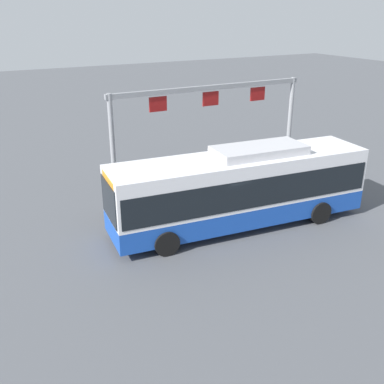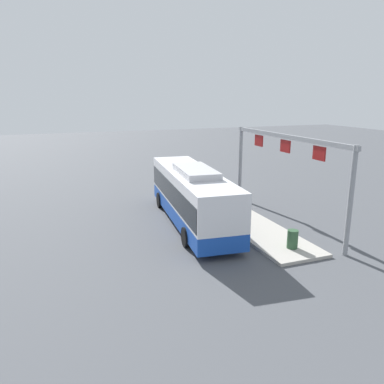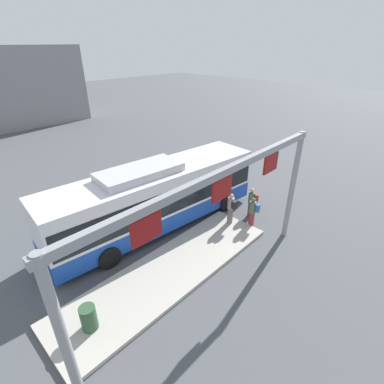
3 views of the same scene
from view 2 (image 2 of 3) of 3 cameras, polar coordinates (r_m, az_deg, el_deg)
ground_plane at (r=22.38m, az=-0.04°, el=-4.71°), size 120.00×120.00×0.00m
platform_curb at (r=21.93m, az=9.03°, el=-5.08°), size 10.00×2.80×0.16m
bus_main at (r=21.85m, az=-0.04°, el=-0.22°), size 11.30×3.59×3.46m
person_boarding at (r=25.33m, az=3.56°, el=0.02°), size 0.41×0.57×1.67m
person_waiting_near at (r=26.80m, az=2.76°, el=0.48°), size 0.50×0.60×1.67m
person_waiting_mid at (r=26.31m, az=4.67°, el=0.19°), size 0.45×0.59×1.67m
platform_sign_gantry at (r=22.43m, az=13.77°, el=5.04°), size 11.00×0.24×5.20m
trash_bin at (r=18.95m, az=14.89°, el=-6.87°), size 0.52×0.52×0.90m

